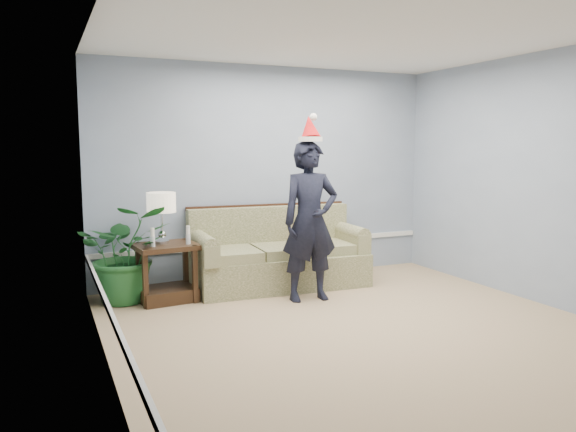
{
  "coord_description": "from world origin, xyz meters",
  "views": [
    {
      "loc": [
        -2.66,
        -4.15,
        1.7
      ],
      "look_at": [
        -0.15,
        1.55,
        0.92
      ],
      "focal_mm": 35.0,
      "sensor_mm": 36.0,
      "label": 1
    }
  ],
  "objects_px": {
    "side_table": "(167,279)",
    "teddy_bear": "(306,233)",
    "sofa": "(278,258)",
    "man": "(310,221)",
    "houseplant": "(126,253)",
    "table_lamp": "(161,205)"
  },
  "relations": [
    {
      "from": "side_table",
      "to": "teddy_bear",
      "type": "relative_size",
      "value": 1.81
    },
    {
      "from": "sofa",
      "to": "man",
      "type": "bearing_deg",
      "value": -81.46
    },
    {
      "from": "sofa",
      "to": "teddy_bear",
      "type": "distance_m",
      "value": 0.46
    },
    {
      "from": "sofa",
      "to": "houseplant",
      "type": "relative_size",
      "value": 1.96
    },
    {
      "from": "side_table",
      "to": "man",
      "type": "bearing_deg",
      "value": -21.77
    },
    {
      "from": "side_table",
      "to": "houseplant",
      "type": "xyz_separation_m",
      "value": [
        -0.41,
        0.15,
        0.29
      ]
    },
    {
      "from": "houseplant",
      "to": "teddy_bear",
      "type": "bearing_deg",
      "value": -4.48
    },
    {
      "from": "table_lamp",
      "to": "man",
      "type": "height_order",
      "value": "man"
    },
    {
      "from": "houseplant",
      "to": "sofa",
      "type": "bearing_deg",
      "value": 0.02
    },
    {
      "from": "side_table",
      "to": "table_lamp",
      "type": "relative_size",
      "value": 1.27
    },
    {
      "from": "sofa",
      "to": "side_table",
      "type": "relative_size",
      "value": 2.98
    },
    {
      "from": "side_table",
      "to": "table_lamp",
      "type": "height_order",
      "value": "table_lamp"
    },
    {
      "from": "side_table",
      "to": "teddy_bear",
      "type": "distance_m",
      "value": 1.74
    },
    {
      "from": "table_lamp",
      "to": "man",
      "type": "distance_m",
      "value": 1.64
    },
    {
      "from": "side_table",
      "to": "table_lamp",
      "type": "distance_m",
      "value": 0.82
    },
    {
      "from": "table_lamp",
      "to": "houseplant",
      "type": "distance_m",
      "value": 0.65
    },
    {
      "from": "sofa",
      "to": "houseplant",
      "type": "height_order",
      "value": "houseplant"
    },
    {
      "from": "sofa",
      "to": "man",
      "type": "xyz_separation_m",
      "value": [
        0.07,
        -0.74,
        0.53
      ]
    },
    {
      "from": "sofa",
      "to": "table_lamp",
      "type": "height_order",
      "value": "table_lamp"
    },
    {
      "from": "side_table",
      "to": "sofa",
      "type": "bearing_deg",
      "value": 6.18
    },
    {
      "from": "side_table",
      "to": "teddy_bear",
      "type": "xyz_separation_m",
      "value": [
        1.7,
        -0.01,
        0.4
      ]
    },
    {
      "from": "side_table",
      "to": "table_lamp",
      "type": "bearing_deg",
      "value": 107.65
    }
  ]
}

